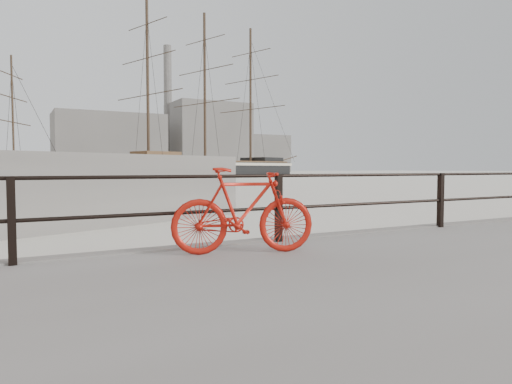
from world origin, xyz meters
name	(u,v)px	position (x,y,z in m)	size (l,w,h in m)	color
ground	(433,245)	(0.00, 0.00, 0.00)	(400.00, 400.00, 0.00)	white
guardrail	(441,200)	(0.00, -0.15, 0.85)	(28.00, 0.10, 1.00)	black
bicycle	(243,211)	(-4.39, -0.76, 0.90)	(1.83, 0.27, 1.10)	#B8170C
barque_black	(205,175)	(28.72, 82.71, 0.00)	(61.46, 20.12, 34.68)	black
industrial_west	(109,144)	(20.00, 140.00, 9.00)	(32.00, 18.00, 18.00)	gray
industrial_mid	(208,138)	(55.00, 145.00, 12.00)	(26.00, 20.00, 24.00)	gray
industrial_east	(258,154)	(78.00, 150.00, 7.00)	(20.00, 16.00, 14.00)	gray
smokestack	(168,109)	(42.00, 150.00, 22.00)	(2.80, 2.80, 44.00)	gray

